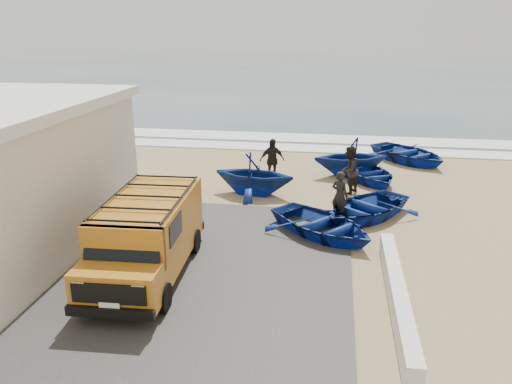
{
  "coord_description": "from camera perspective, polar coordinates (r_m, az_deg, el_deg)",
  "views": [
    {
      "loc": [
        3.34,
        -13.65,
        6.34
      ],
      "look_at": [
        0.98,
        1.19,
        1.2
      ],
      "focal_mm": 35.0,
      "sensor_mm": 36.0,
      "label": 1
    }
  ],
  "objects": [
    {
      "name": "ground",
      "position": [
        15.42,
        -4.32,
        -5.45
      ],
      "size": [
        160.0,
        160.0,
        0.0
      ],
      "primitive_type": "plane",
      "color": "#A1875D"
    },
    {
      "name": "slab",
      "position": [
        14.29,
        -14.09,
        -7.96
      ],
      "size": [
        12.0,
        10.0,
        0.05
      ],
      "primitive_type": "cube",
      "color": "#3D3A38",
      "rests_on": "ground"
    },
    {
      "name": "ocean",
      "position": [
        70.02,
        6.45,
        13.57
      ],
      "size": [
        180.0,
        88.0,
        0.01
      ],
      "primitive_type": "cube",
      "color": "#385166",
      "rests_on": "ground"
    },
    {
      "name": "surf_line",
      "position": [
        26.63,
        1.58,
        5.16
      ],
      "size": [
        180.0,
        1.6,
        0.06
      ],
      "primitive_type": "cube",
      "color": "white",
      "rests_on": "ground"
    },
    {
      "name": "surf_wash",
      "position": [
        29.05,
        2.23,
        6.3
      ],
      "size": [
        180.0,
        2.2,
        0.04
      ],
      "primitive_type": "cube",
      "color": "white",
      "rests_on": "ground"
    },
    {
      "name": "parapet",
      "position": [
        12.37,
        15.84,
        -11.27
      ],
      "size": [
        0.35,
        6.0,
        0.55
      ],
      "primitive_type": "cube",
      "color": "silver",
      "rests_on": "ground"
    },
    {
      "name": "van",
      "position": [
        13.22,
        -12.36,
        -4.73
      ],
      "size": [
        2.2,
        5.06,
        2.13
      ],
      "rotation": [
        0.0,
        0.0,
        0.05
      ],
      "color": "#B66F1B",
      "rests_on": "ground"
    },
    {
      "name": "boat_near_left",
      "position": [
        15.63,
        7.59,
        -3.69
      ],
      "size": [
        4.55,
        4.43,
        0.77
      ],
      "primitive_type": "imported",
      "rotation": [
        0.0,
        0.0,
        0.86
      ],
      "color": "navy",
      "rests_on": "ground"
    },
    {
      "name": "boat_near_right",
      "position": [
        17.33,
        12.43,
        -1.69
      ],
      "size": [
        4.38,
        4.54,
        0.77
      ],
      "primitive_type": "imported",
      "rotation": [
        0.0,
        0.0,
        -0.68
      ],
      "color": "navy",
      "rests_on": "ground"
    },
    {
      "name": "boat_mid_left",
      "position": [
        19.1,
        -0.25,
        2.07
      ],
      "size": [
        3.48,
        3.13,
        1.63
      ],
      "primitive_type": "imported",
      "rotation": [
        0.0,
        0.0,
        1.41
      ],
      "color": "navy",
      "rests_on": "ground"
    },
    {
      "name": "boat_mid_right",
      "position": [
        21.33,
        12.87,
        2.06
      ],
      "size": [
        3.5,
        3.98,
        0.69
      ],
      "primitive_type": "imported",
      "rotation": [
        0.0,
        0.0,
        0.41
      ],
      "color": "navy",
      "rests_on": "ground"
    },
    {
      "name": "boat_far_left",
      "position": [
        21.85,
        10.77,
        3.96
      ],
      "size": [
        3.84,
        3.55,
        1.68
      ],
      "primitive_type": "imported",
      "rotation": [
        0.0,
        0.0,
        -1.28
      ],
      "color": "navy",
      "rests_on": "ground"
    },
    {
      "name": "boat_far_right",
      "position": [
        24.81,
        17.01,
        4.24
      ],
      "size": [
        4.83,
        4.96,
        0.84
      ],
      "primitive_type": "imported",
      "rotation": [
        0.0,
        0.0,
        0.7
      ],
      "color": "navy",
      "rests_on": "ground"
    },
    {
      "name": "fisherman_front",
      "position": [
        16.88,
        9.54,
        -0.39
      ],
      "size": [
        0.74,
        0.68,
        1.69
      ],
      "primitive_type": "imported",
      "rotation": [
        0.0,
        0.0,
        2.56
      ],
      "color": "black",
      "rests_on": "ground"
    },
    {
      "name": "fisherman_middle",
      "position": [
        19.52,
        10.58,
        2.48
      ],
      "size": [
        1.08,
        1.15,
        1.87
      ],
      "primitive_type": "imported",
      "rotation": [
        0.0,
        0.0,
        -2.11
      ],
      "color": "black",
      "rests_on": "ground"
    },
    {
      "name": "fisherman_back",
      "position": [
        20.68,
        1.83,
        3.64
      ],
      "size": [
        1.15,
        0.87,
        1.82
      ],
      "primitive_type": "imported",
      "rotation": [
        0.0,
        0.0,
        0.46
      ],
      "color": "black",
      "rests_on": "ground"
    }
  ]
}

